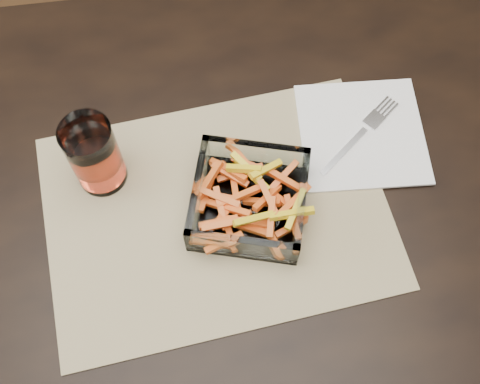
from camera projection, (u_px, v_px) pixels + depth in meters
name	position (u px, v px, depth m)	size (l,w,h in m)	color
dining_table	(182.00, 275.00, 0.86)	(1.60, 0.90, 0.75)	black
placemat	(217.00, 211.00, 0.80)	(0.45, 0.33, 0.00)	tan
glass_bowl	(249.00, 201.00, 0.78)	(0.18, 0.18, 0.06)	white
tumbler	(95.00, 157.00, 0.77)	(0.07, 0.07, 0.12)	white
napkin	(362.00, 133.00, 0.85)	(0.17, 0.17, 0.00)	white
fork	(361.00, 133.00, 0.84)	(0.13, 0.11, 0.00)	silver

